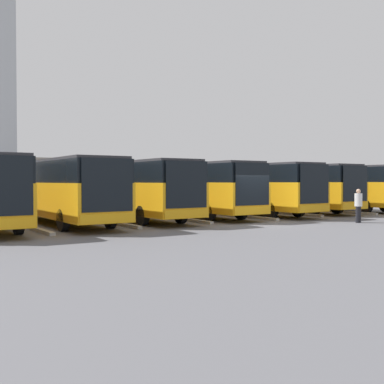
{
  "coord_description": "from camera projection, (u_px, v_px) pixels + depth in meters",
  "views": [
    {
      "loc": [
        16.74,
        18.2,
        2.23
      ],
      "look_at": [
        0.09,
        -6.09,
        1.52
      ],
      "focal_mm": 45.0,
      "sensor_mm": 36.0,
      "label": 1
    }
  ],
  "objects": [
    {
      "name": "curb_divider_4",
      "position": [
        110.0,
        222.0,
        24.79
      ],
      "size": [
        0.42,
        6.92,
        0.15
      ],
      "primitive_type": "cube",
      "rotation": [
        0.0,
        0.0,
        -0.03
      ],
      "color": "#9E9E99",
      "rests_on": "ground_plane"
    },
    {
      "name": "bus_1",
      "position": [
        285.0,
        186.0,
        34.56
      ],
      "size": [
        2.85,
        12.28,
        3.27
      ],
      "rotation": [
        0.0,
        0.0,
        -0.03
      ],
      "color": "orange",
      "rests_on": "ground_plane"
    },
    {
      "name": "pedestrian",
      "position": [
        358.0,
        205.0,
        25.35
      ],
      "size": [
        0.48,
        0.48,
        1.78
      ],
      "rotation": [
        0.0,
        0.0,
        3.4
      ],
      "color": "black",
      "rests_on": "ground_plane"
    },
    {
      "name": "curb_divider_1",
      "position": [
        282.0,
        213.0,
        31.93
      ],
      "size": [
        0.42,
        6.92,
        0.15
      ],
      "primitive_type": "cube",
      "rotation": [
        0.0,
        0.0,
        -0.03
      ],
      "color": "#9E9E99",
      "rests_on": "ground_plane"
    },
    {
      "name": "bus_3",
      "position": [
        189.0,
        187.0,
        29.87
      ],
      "size": [
        2.85,
        12.28,
        3.27
      ],
      "rotation": [
        0.0,
        0.0,
        -0.03
      ],
      "color": "orange",
      "rests_on": "ground_plane"
    },
    {
      "name": "curb_divider_3",
      "position": [
        177.0,
        218.0,
        27.24
      ],
      "size": [
        0.42,
        6.92,
        0.15
      ],
      "primitive_type": "cube",
      "rotation": [
        0.0,
        0.0,
        -0.03
      ],
      "color": "#9E9E99",
      "rests_on": "ground_plane"
    },
    {
      "name": "curb_divider_0",
      "position": [
        334.0,
        211.0,
        33.57
      ],
      "size": [
        0.42,
        6.92,
        0.15
      ],
      "primitive_type": "cube",
      "rotation": [
        0.0,
        0.0,
        -0.03
      ],
      "color": "#9E9E99",
      "rests_on": "ground_plane"
    },
    {
      "name": "bus_0",
      "position": [
        333.0,
        186.0,
        36.19
      ],
      "size": [
        2.85,
        12.28,
        3.27
      ],
      "rotation": [
        0.0,
        0.0,
        -0.03
      ],
      "color": "orange",
      "rests_on": "ground_plane"
    },
    {
      "name": "bus_2",
      "position": [
        245.0,
        187.0,
        31.84
      ],
      "size": [
        2.85,
        12.28,
        3.27
      ],
      "rotation": [
        0.0,
        0.0,
        -0.03
      ],
      "color": "orange",
      "rests_on": "ground_plane"
    },
    {
      "name": "station_building",
      "position": [
        70.0,
        182.0,
        47.05
      ],
      "size": [
        37.22,
        14.7,
        4.13
      ],
      "color": "gray",
      "rests_on": "ground_plane"
    },
    {
      "name": "bus_4",
      "position": [
        130.0,
        188.0,
        27.42
      ],
      "size": [
        2.85,
        12.28,
        3.27
      ],
      "rotation": [
        0.0,
        0.0,
        -0.03
      ],
      "color": "orange",
      "rests_on": "ground_plane"
    },
    {
      "name": "ground_plane",
      "position": [
        261.0,
        224.0,
        24.53
      ],
      "size": [
        600.0,
        600.0,
        0.0
      ],
      "primitive_type": "plane",
      "color": "#5B5B60"
    },
    {
      "name": "bus_5",
      "position": [
        61.0,
        188.0,
        24.71
      ],
      "size": [
        2.85,
        12.28,
        3.27
      ],
      "rotation": [
        0.0,
        0.0,
        -0.03
      ],
      "color": "orange",
      "rests_on": "ground_plane"
    },
    {
      "name": "curb_divider_5",
      "position": [
        30.0,
        227.0,
        22.08
      ],
      "size": [
        0.42,
        6.92,
        0.15
      ],
      "primitive_type": "cube",
      "rotation": [
        0.0,
        0.0,
        -0.03
      ],
      "color": "#9E9E99",
      "rests_on": "ground_plane"
    },
    {
      "name": "curb_divider_2",
      "position": [
        238.0,
        216.0,
        29.21
      ],
      "size": [
        0.42,
        6.92,
        0.15
      ],
      "primitive_type": "cube",
      "rotation": [
        0.0,
        0.0,
        -0.03
      ],
      "color": "#9E9E99",
      "rests_on": "ground_plane"
    }
  ]
}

